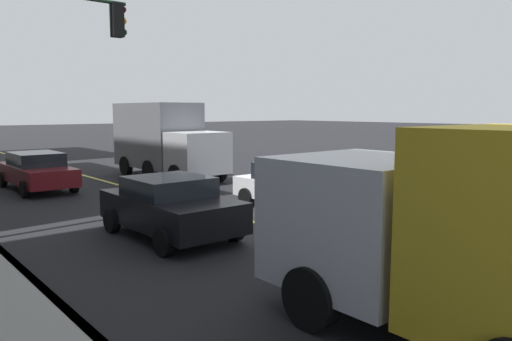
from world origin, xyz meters
The scene contains 9 objects.
ground centered at (0.00, 0.00, 0.00)m, with size 200.00×200.00×0.00m, color black.
curb_edge centered at (0.00, 6.08, 0.07)m, with size 80.00×0.16×0.15m, color slate.
lane_stripe_center centered at (0.00, 0.00, 0.01)m, with size 80.00×0.16×0.01m, color #D8CC4C.
car_maroon centered at (9.60, 2.91, 0.75)m, with size 4.77×1.94×1.46m.
car_silver centered at (-5.27, -2.29, 0.71)m, with size 4.28×1.99×1.34m.
car_white centered at (0.52, -2.12, 0.73)m, with size 4.05×1.97×1.44m.
car_black centered at (0.10, 2.50, 0.76)m, with size 3.99×2.08×1.47m.
truck_gray centered at (9.49, -2.65, 1.76)m, with size 6.72×2.38×3.40m.
traffic_light_mast centered at (2.65, 4.88, 4.26)m, with size 0.28×4.20×6.23m.
Camera 1 is at (-10.02, 8.31, 3.06)m, focal length 33.80 mm.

